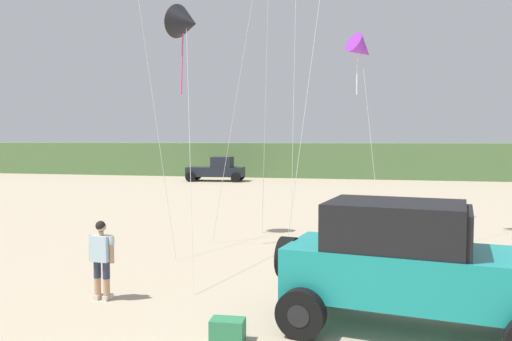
# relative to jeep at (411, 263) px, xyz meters

# --- Properties ---
(dune_ridge) EXTENTS (90.00, 8.96, 3.07)m
(dune_ridge) POSITION_rel_jeep_xyz_m (-8.09, 39.54, 0.33)
(dune_ridge) COLOR #567A47
(dune_ridge) RESTS_ON ground_plane
(jeep) EXTENTS (4.99, 3.00, 2.26)m
(jeep) POSITION_rel_jeep_xyz_m (0.00, 0.00, 0.00)
(jeep) COLOR teal
(jeep) RESTS_ON ground_plane
(person_watching) EXTENTS (0.62, 0.34, 1.67)m
(person_watching) POSITION_rel_jeep_xyz_m (-6.16, 0.35, -0.26)
(person_watching) COLOR tan
(person_watching) RESTS_ON ground_plane
(cooler_box) EXTENTS (0.58, 0.39, 0.38)m
(cooler_box) POSITION_rel_jeep_xyz_m (-2.98, -1.19, -1.01)
(cooler_box) COLOR #2D7F51
(cooler_box) RESTS_ON ground_plane
(distant_pickup) EXTENTS (4.75, 2.75, 1.98)m
(distant_pickup) POSITION_rel_jeep_xyz_m (-13.17, 30.64, -0.26)
(distant_pickup) COLOR #1E232D
(distant_pickup) RESTS_ON ground_plane
(kite_purple_stunt) EXTENTS (1.53, 3.76, 7.37)m
(kite_purple_stunt) POSITION_rel_jeep_xyz_m (-1.19, 10.57, 5.54)
(kite_purple_stunt) COLOR purple
(kite_purple_stunt) RESTS_ON ground_plane
(kite_black_sled) EXTENTS (2.51, 5.26, 7.48)m
(kite_black_sled) POSITION_rel_jeep_xyz_m (-6.23, 5.59, 5.67)
(kite_black_sled) COLOR black
(kite_black_sled) RESTS_ON ground_plane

